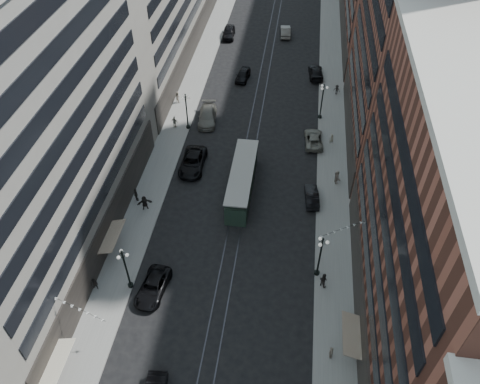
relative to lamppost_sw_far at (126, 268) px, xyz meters
The scene contains 31 objects.
ground 33.44m from the lamppost_sw_far, 73.96° to the left, with size 220.00×220.00×0.00m, color black.
sidewalk_west 42.15m from the lamppost_sw_far, 92.45° to the left, with size 4.00×180.00×0.15m, color gray.
sidewalk_east 46.70m from the lamppost_sw_far, 64.31° to the left, with size 4.00×180.00×0.15m, color gray.
rail_west 42.96m from the lamppost_sw_far, 78.56° to the left, with size 0.12×180.00×0.02m, color #2D2D33.
rail_east 43.26m from the lamppost_sw_far, 76.74° to the left, with size 0.12×180.00×0.02m, color #2D2D33.
building_west_mid 14.31m from the lamppost_sw_far, 147.34° to the left, with size 8.00×36.00×28.00m, color gray.
building_east_mid 27.67m from the lamppost_sw_far, ahead, with size 8.00×30.00×24.00m, color brown.
lamppost_sw_far is the anchor object (origin of this frame).
lamppost_sw_mid 27.00m from the lamppost_sw_far, 90.00° to the left, with size 1.03×1.14×5.52m.
lamppost_se_far 18.83m from the lamppost_sw_far, 12.26° to the left, with size 1.03×1.14×5.52m.
lamppost_se_mid 36.91m from the lamppost_sw_far, 60.10° to the left, with size 1.03×1.14×5.52m.
streetcar 17.93m from the lamppost_sw_far, 59.00° to the left, with size 2.64×11.94×3.30m.
car_2 3.38m from the lamppost_sw_far, ahead, with size 2.42×5.25×1.46m, color black.
pedestrian_2 4.04m from the lamppost_sw_far, 166.78° to the right, with size 0.73×0.40×1.50m, color black.
pedestrian_4 20.42m from the lamppost_sw_far, 13.93° to the right, with size 0.91×0.41×1.54m, color #A59989.
car_7 19.16m from the lamppost_sw_far, 82.76° to the left, with size 2.89×6.26×1.74m, color black.
car_8 29.38m from the lamppost_sw_far, 85.30° to the left, with size 2.44×6.00×1.74m, color #626057.
car_9 56.29m from the lamppost_sw_far, 88.60° to the left, with size 2.12×5.26×1.79m, color black.
car_10 23.08m from the lamppost_sw_far, 39.96° to the left, with size 1.48×4.26×1.40m, color black.
car_11 31.48m from the lamppost_sw_far, 55.89° to the left, with size 2.34×5.07×1.41m, color slate.
car_12 47.36m from the lamppost_sw_far, 68.16° to the left, with size 2.17×5.34×1.55m, color black.
car_13 41.91m from the lamppost_sw_far, 81.86° to the left, with size 1.85×4.59×1.56m, color black.
car_14 59.41m from the lamppost_sw_far, 78.59° to the left, with size 1.74×5.00×1.65m, color #66635A.
pedestrian_5 11.01m from the lamppost_sw_far, 98.15° to the left, with size 1.74×0.50×1.88m, color black.
pedestrian_6 26.99m from the lamppost_sw_far, 93.91° to the left, with size 1.05×0.48×1.79m, color #9D9882.
pedestrian_7 19.27m from the lamppost_sw_far, ahead, with size 0.86×0.47×1.77m, color black.
pedestrian_8 32.84m from the lamppost_sw_far, 52.49° to the left, with size 0.58×0.38×1.59m, color #AAA58D.
pedestrian_9 44.03m from the lamppost_sw_far, 61.69° to the left, with size 1.00×0.41×1.55m, color black.
pedestrian_extra_0 27.50m from the lamppost_sw_far, 41.57° to the left, with size 1.67×0.48×1.80m, color #A09285.
pedestrian_extra_1 12.46m from the lamppost_sw_far, 103.78° to the left, with size 1.06×0.48×1.81m, color black.
pedestrian_extra_2 33.48m from the lamppost_sw_far, 95.04° to the left, with size 0.85×0.47×1.76m, color #BBAD9B.
Camera 1 is at (5.24, 2.45, 39.23)m, focal length 35.00 mm.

